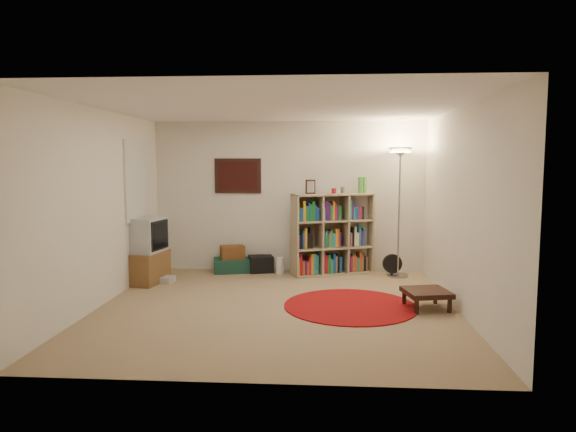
% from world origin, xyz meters
% --- Properties ---
extents(room, '(4.54, 4.54, 2.54)m').
position_xyz_m(room, '(-0.05, 0.05, 1.26)').
color(room, '#8E7353').
rests_on(room, ground).
extents(bookshelf, '(1.37, 0.82, 1.59)m').
position_xyz_m(bookshelf, '(0.71, 2.01, 0.64)').
color(bookshelf, '#998666').
rests_on(bookshelf, ground).
extents(floor_lamp, '(0.41, 0.41, 2.06)m').
position_xyz_m(floor_lamp, '(1.78, 1.88, 1.71)').
color(floor_lamp, '#939396').
rests_on(floor_lamp, ground).
extents(floor_fan, '(0.32, 0.18, 0.36)m').
position_xyz_m(floor_fan, '(1.70, 1.93, 0.18)').
color(floor_fan, black).
rests_on(floor_fan, ground).
extents(tv_stand, '(0.60, 0.77, 1.00)m').
position_xyz_m(tv_stand, '(-2.10, 1.20, 0.48)').
color(tv_stand, brown).
rests_on(tv_stand, ground).
extents(dvd_box, '(0.31, 0.27, 0.09)m').
position_xyz_m(dvd_box, '(-1.84, 1.23, 0.05)').
color(dvd_box, '#B1B1B6').
rests_on(dvd_box, ground).
extents(suitcase, '(0.76, 0.58, 0.22)m').
position_xyz_m(suitcase, '(-0.90, 2.08, 0.11)').
color(suitcase, '#14392D').
rests_on(suitcase, ground).
extents(wicker_basket, '(0.45, 0.39, 0.22)m').
position_xyz_m(wicker_basket, '(-0.93, 2.07, 0.33)').
color(wicker_basket, '#5A3216').
rests_on(wicker_basket, suitcase).
extents(duffel_bag, '(0.46, 0.41, 0.27)m').
position_xyz_m(duffel_bag, '(-0.45, 2.08, 0.13)').
color(duffel_bag, black).
rests_on(duffel_bag, ground).
extents(paper_towel, '(0.16, 0.16, 0.27)m').
position_xyz_m(paper_towel, '(-0.13, 1.95, 0.14)').
color(paper_towel, silver).
rests_on(paper_towel, ground).
extents(red_rug, '(1.69, 1.69, 0.02)m').
position_xyz_m(red_rug, '(0.93, 0.10, 0.01)').
color(red_rug, maroon).
rests_on(red_rug, ground).
extents(side_table, '(0.62, 0.62, 0.24)m').
position_xyz_m(side_table, '(1.87, 0.06, 0.20)').
color(side_table, black).
rests_on(side_table, ground).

